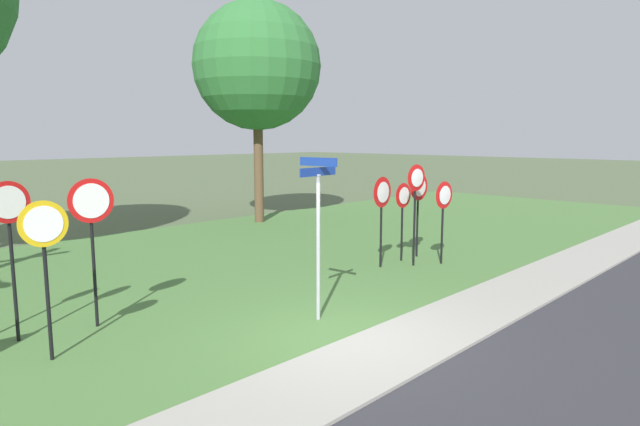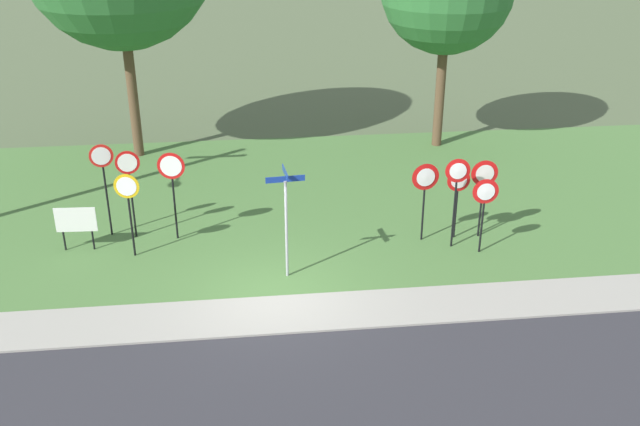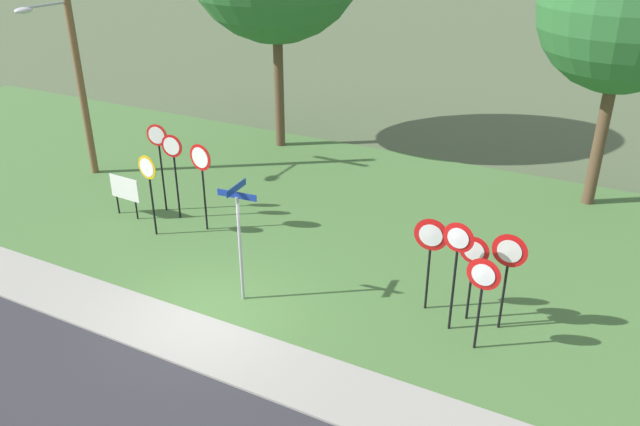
{
  "view_description": "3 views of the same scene",
  "coord_description": "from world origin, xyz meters",
  "px_view_note": "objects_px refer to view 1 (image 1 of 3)",
  "views": [
    {
      "loc": [
        -6.32,
        -5.51,
        3.28
      ],
      "look_at": [
        1.63,
        2.2,
        1.72
      ],
      "focal_mm": 30.13,
      "sensor_mm": 36.0,
      "label": 1
    },
    {
      "loc": [
        -0.67,
        -14.8,
        9.03
      ],
      "look_at": [
        1.34,
        2.47,
        1.07
      ],
      "focal_mm": 39.8,
      "sensor_mm": 36.0,
      "label": 2
    },
    {
      "loc": [
        7.65,
        -9.07,
        8.18
      ],
      "look_at": [
        1.41,
        2.8,
        1.74
      ],
      "focal_mm": 35.02,
      "sensor_mm": 36.0,
      "label": 3
    }
  ],
  "objects_px": {
    "yield_sign_far_left": "(419,195)",
    "yield_sign_near_right": "(444,203)",
    "yield_sign_near_left": "(416,191)",
    "yield_sign_center": "(403,204)",
    "street_name_post": "(318,224)",
    "oak_tree_right": "(257,66)",
    "stop_sign_far_left": "(92,219)",
    "stop_sign_near_right": "(10,227)",
    "yield_sign_far_right": "(383,200)",
    "stop_sign_near_left": "(45,247)"
  },
  "relations": [
    {
      "from": "yield_sign_near_left",
      "to": "yield_sign_far_right",
      "type": "bearing_deg",
      "value": 150.31
    },
    {
      "from": "yield_sign_near_left",
      "to": "yield_sign_far_left",
      "type": "distance_m",
      "value": 1.11
    },
    {
      "from": "yield_sign_center",
      "to": "street_name_post",
      "type": "bearing_deg",
      "value": -160.45
    },
    {
      "from": "stop_sign_near_right",
      "to": "street_name_post",
      "type": "bearing_deg",
      "value": -39.95
    },
    {
      "from": "yield_sign_far_right",
      "to": "stop_sign_far_left",
      "type": "bearing_deg",
      "value": 168.95
    },
    {
      "from": "yield_sign_near_left",
      "to": "street_name_post",
      "type": "bearing_deg",
      "value": -161.51
    },
    {
      "from": "stop_sign_near_left",
      "to": "stop_sign_near_right",
      "type": "height_order",
      "value": "stop_sign_near_right"
    },
    {
      "from": "stop_sign_near_left",
      "to": "yield_sign_near_right",
      "type": "bearing_deg",
      "value": 1.66
    },
    {
      "from": "street_name_post",
      "to": "oak_tree_right",
      "type": "xyz_separation_m",
      "value": [
        6.48,
        9.52,
        4.14
      ]
    },
    {
      "from": "yield_sign_far_left",
      "to": "yield_sign_near_right",
      "type": "bearing_deg",
      "value": -102.88
    },
    {
      "from": "yield_sign_far_left",
      "to": "oak_tree_right",
      "type": "bearing_deg",
      "value": 86.95
    },
    {
      "from": "stop_sign_near_right",
      "to": "street_name_post",
      "type": "relative_size",
      "value": 0.89
    },
    {
      "from": "stop_sign_near_left",
      "to": "yield_sign_far_right",
      "type": "bearing_deg",
      "value": 7.28
    },
    {
      "from": "yield_sign_near_right",
      "to": "yield_sign_center",
      "type": "height_order",
      "value": "yield_sign_near_right"
    },
    {
      "from": "yield_sign_center",
      "to": "oak_tree_right",
      "type": "distance_m",
      "value": 9.16
    },
    {
      "from": "stop_sign_far_left",
      "to": "yield_sign_near_right",
      "type": "xyz_separation_m",
      "value": [
        8.21,
        -1.79,
        -0.3
      ]
    },
    {
      "from": "yield_sign_center",
      "to": "street_name_post",
      "type": "xyz_separation_m",
      "value": [
        -4.85,
        -1.63,
        0.21
      ]
    },
    {
      "from": "yield_sign_near_left",
      "to": "yield_sign_center",
      "type": "height_order",
      "value": "yield_sign_near_left"
    },
    {
      "from": "stop_sign_near_left",
      "to": "yield_sign_center",
      "type": "distance_m",
      "value": 8.86
    },
    {
      "from": "stop_sign_near_left",
      "to": "yield_sign_far_left",
      "type": "distance_m",
      "value": 9.57
    },
    {
      "from": "yield_sign_near_left",
      "to": "yield_sign_near_right",
      "type": "bearing_deg",
      "value": -26.02
    },
    {
      "from": "yield_sign_near_left",
      "to": "yield_sign_near_right",
      "type": "distance_m",
      "value": 0.85
    },
    {
      "from": "stop_sign_near_right",
      "to": "yield_sign_far_right",
      "type": "distance_m",
      "value": 8.09
    },
    {
      "from": "yield_sign_near_right",
      "to": "yield_sign_far_right",
      "type": "xyz_separation_m",
      "value": [
        -1.38,
        0.91,
        0.12
      ]
    },
    {
      "from": "stop_sign_near_right",
      "to": "street_name_post",
      "type": "xyz_separation_m",
      "value": [
        4.1,
        -2.71,
        -0.13
      ]
    },
    {
      "from": "yield_sign_far_left",
      "to": "stop_sign_far_left",
      "type": "bearing_deg",
      "value": 177.83
    },
    {
      "from": "stop_sign_far_left",
      "to": "yield_sign_near_right",
      "type": "distance_m",
      "value": 8.41
    },
    {
      "from": "yield_sign_far_left",
      "to": "yield_sign_far_right",
      "type": "xyz_separation_m",
      "value": [
        -1.66,
        -0.04,
        -0.01
      ]
    },
    {
      "from": "stop_sign_near_right",
      "to": "yield_sign_near_left",
      "type": "relative_size",
      "value": 1.0
    },
    {
      "from": "yield_sign_near_left",
      "to": "yield_sign_near_right",
      "type": "height_order",
      "value": "yield_sign_near_left"
    },
    {
      "from": "yield_sign_near_left",
      "to": "stop_sign_far_left",
      "type": "bearing_deg",
      "value": 174.9
    },
    {
      "from": "yield_sign_near_left",
      "to": "yield_sign_far_left",
      "type": "height_order",
      "value": "yield_sign_near_left"
    },
    {
      "from": "stop_sign_far_left",
      "to": "yield_sign_near_left",
      "type": "bearing_deg",
      "value": -3.5
    },
    {
      "from": "stop_sign_near_left",
      "to": "yield_sign_far_right",
      "type": "distance_m",
      "value": 7.9
    },
    {
      "from": "yield_sign_near_left",
      "to": "yield_sign_center",
      "type": "relative_size",
      "value": 1.25
    },
    {
      "from": "stop_sign_near_left",
      "to": "yield_sign_far_left",
      "type": "xyz_separation_m",
      "value": [
        9.57,
        0.07,
        0.0
      ]
    },
    {
      "from": "yield_sign_near_left",
      "to": "yield_sign_far_left",
      "type": "relative_size",
      "value": 1.12
    },
    {
      "from": "stop_sign_near_left",
      "to": "stop_sign_near_right",
      "type": "xyz_separation_m",
      "value": [
        -0.1,
        1.16,
        0.15
      ]
    },
    {
      "from": "oak_tree_right",
      "to": "yield_sign_far_left",
      "type": "bearing_deg",
      "value": -96.57
    },
    {
      "from": "street_name_post",
      "to": "oak_tree_right",
      "type": "distance_m",
      "value": 12.23
    },
    {
      "from": "yield_sign_far_left",
      "to": "yield_sign_center",
      "type": "height_order",
      "value": "yield_sign_far_left"
    },
    {
      "from": "yield_sign_near_right",
      "to": "street_name_post",
      "type": "xyz_separation_m",
      "value": [
        -5.29,
        -0.68,
        0.15
      ]
    },
    {
      "from": "yield_sign_near_left",
      "to": "yield_sign_center",
      "type": "distance_m",
      "value": 0.71
    },
    {
      "from": "stop_sign_near_left",
      "to": "street_name_post",
      "type": "height_order",
      "value": "street_name_post"
    },
    {
      "from": "stop_sign_far_left",
      "to": "yield_sign_far_right",
      "type": "height_order",
      "value": "stop_sign_far_left"
    },
    {
      "from": "oak_tree_right",
      "to": "stop_sign_far_left",
      "type": "bearing_deg",
      "value": -143.14
    },
    {
      "from": "yield_sign_near_right",
      "to": "yield_sign_near_left",
      "type": "bearing_deg",
      "value": 153.08
    },
    {
      "from": "stop_sign_far_left",
      "to": "street_name_post",
      "type": "bearing_deg",
      "value": -33.24
    },
    {
      "from": "oak_tree_right",
      "to": "stop_sign_near_right",
      "type": "bearing_deg",
      "value": -147.25
    },
    {
      "from": "stop_sign_far_left",
      "to": "yield_sign_near_right",
      "type": "height_order",
      "value": "stop_sign_far_left"
    }
  ]
}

